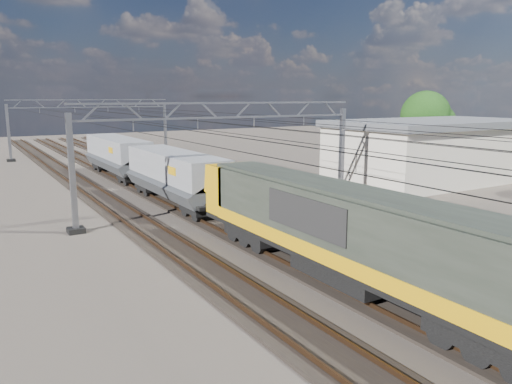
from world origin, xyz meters
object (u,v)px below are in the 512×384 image
hopper_wagon_mid (118,154)px  tree_far (429,117)px  catenary_gantry_far (93,125)px  locomotive (347,230)px  hopper_wagon_lead (175,173)px  catenary_gantry_mid (227,153)px  industrial_shed (434,150)px

hopper_wagon_mid → tree_far: size_ratio=1.61×
hopper_wagon_mid → catenary_gantry_far: bearing=83.6°
locomotive → hopper_wagon_lead: (-0.00, 17.70, -0.09)m
catenary_gantry_mid → industrial_shed: catenary_gantry_mid is taller
tree_far → industrial_shed: bearing=-136.9°
catenary_gantry_far → locomotive: bearing=-92.3°
catenary_gantry_far → hopper_wagon_lead: catenary_gantry_far is taller
hopper_wagon_lead → industrial_shed: industrial_shed is taller
catenary_gantry_far → tree_far: (30.32, -26.21, 1.26)m
catenary_gantry_mid → tree_far: 31.88m
catenary_gantry_mid → hopper_wagon_lead: size_ratio=1.53×
tree_far → hopper_wagon_mid: bearing=165.6°
hopper_wagon_mid → tree_far: 33.49m
hopper_wagon_mid → locomotive: bearing=-90.0°
catenary_gantry_far → hopper_wagon_mid: (-2.00, -17.92, -1.67)m
catenary_gantry_mid → hopper_wagon_lead: bearing=117.3°
hopper_wagon_lead → industrial_shed: 24.08m
locomotive → industrial_shed: 28.75m
locomotive → catenary_gantry_far: bearing=87.7°
catenary_gantry_mid → hopper_wagon_lead: catenary_gantry_mid is taller
locomotive → hopper_wagon_mid: locomotive is taller
catenary_gantry_far → hopper_wagon_lead: 32.23m
catenary_gantry_far → tree_far: bearing=-40.8°
locomotive → tree_far: tree_far is taller
catenary_gantry_far → tree_far: tree_far is taller
catenary_gantry_far → hopper_wagon_lead: bearing=-93.6°
industrial_shed → tree_far: size_ratio=2.30×
hopper_wagon_lead → hopper_wagon_mid: (0.00, 14.20, 0.00)m
hopper_wagon_lead → tree_far: size_ratio=1.61×
locomotive → tree_far: bearing=36.1°
industrial_shed → tree_far: tree_far is taller
catenary_gantry_mid → tree_far: bearing=17.9°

